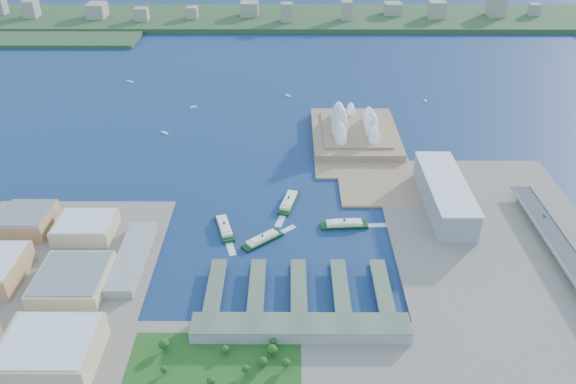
{
  "coord_description": "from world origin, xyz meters",
  "views": [
    {
      "loc": [
        4.88,
        -506.46,
        382.96
      ],
      "look_at": [
        2.58,
        89.07,
        18.0
      ],
      "focal_mm": 35.0,
      "sensor_mm": 36.0,
      "label": 1
    }
  ],
  "objects_px": {
    "toaster_building": "(444,194)",
    "ferry_a": "(224,226)",
    "opera_house": "(356,119)",
    "ferry_c": "(263,238)",
    "ferry_d": "(344,223)",
    "car_c": "(545,216)",
    "ferry_b": "(289,200)"
  },
  "relations": [
    {
      "from": "ferry_d",
      "to": "opera_house",
      "type": "bearing_deg",
      "value": -12.61
    },
    {
      "from": "car_c",
      "to": "opera_house",
      "type": "bearing_deg",
      "value": 129.74
    },
    {
      "from": "ferry_c",
      "to": "ferry_d",
      "type": "height_order",
      "value": "ferry_d"
    },
    {
      "from": "toaster_building",
      "to": "ferry_c",
      "type": "distance_m",
      "value": 232.54
    },
    {
      "from": "toaster_building",
      "to": "car_c",
      "type": "bearing_deg",
      "value": -19.85
    },
    {
      "from": "opera_house",
      "to": "car_c",
      "type": "xyz_separation_m",
      "value": [
        199.0,
        -239.35,
        -16.48
      ]
    },
    {
      "from": "opera_house",
      "to": "ferry_a",
      "type": "xyz_separation_m",
      "value": [
        -177.11,
        -246.21,
        -26.72
      ]
    },
    {
      "from": "toaster_building",
      "to": "ferry_a",
      "type": "distance_m",
      "value": 271.5
    },
    {
      "from": "ferry_b",
      "to": "ferry_d",
      "type": "xyz_separation_m",
      "value": [
        65.8,
        -50.01,
        -0.11
      ]
    },
    {
      "from": "opera_house",
      "to": "ferry_b",
      "type": "bearing_deg",
      "value": -118.13
    },
    {
      "from": "ferry_b",
      "to": "ferry_d",
      "type": "height_order",
      "value": "ferry_b"
    },
    {
      "from": "ferry_c",
      "to": "car_c",
      "type": "height_order",
      "value": "car_c"
    },
    {
      "from": "ferry_b",
      "to": "ferry_c",
      "type": "xyz_separation_m",
      "value": [
        -29.68,
        -80.38,
        -0.46
      ]
    },
    {
      "from": "ferry_b",
      "to": "car_c",
      "type": "distance_m",
      "value": 304.7
    },
    {
      "from": "ferry_d",
      "to": "car_c",
      "type": "height_order",
      "value": "car_c"
    },
    {
      "from": "car_c",
      "to": "ferry_b",
      "type": "bearing_deg",
      "value": 170.63
    },
    {
      "from": "opera_house",
      "to": "ferry_c",
      "type": "xyz_separation_m",
      "value": [
        -131.16,
        -270.17,
        -27.05
      ]
    },
    {
      "from": "opera_house",
      "to": "ferry_b",
      "type": "xyz_separation_m",
      "value": [
        -101.47,
        -189.79,
        -26.58
      ]
    },
    {
      "from": "ferry_d",
      "to": "ferry_c",
      "type": "bearing_deg",
      "value": 103.5
    },
    {
      "from": "ferry_a",
      "to": "ferry_c",
      "type": "height_order",
      "value": "ferry_a"
    },
    {
      "from": "ferry_b",
      "to": "ferry_c",
      "type": "height_order",
      "value": "ferry_b"
    },
    {
      "from": "toaster_building",
      "to": "ferry_b",
      "type": "bearing_deg",
      "value": 176.95
    },
    {
      "from": "toaster_building",
      "to": "ferry_d",
      "type": "bearing_deg",
      "value": -162.43
    },
    {
      "from": "car_c",
      "to": "ferry_a",
      "type": "bearing_deg",
      "value": -178.95
    },
    {
      "from": "ferry_a",
      "to": "ferry_b",
      "type": "relative_size",
      "value": 0.97
    },
    {
      "from": "opera_house",
      "to": "ferry_c",
      "type": "distance_m",
      "value": 301.54
    },
    {
      "from": "ferry_b",
      "to": "ferry_c",
      "type": "relative_size",
      "value": 1.09
    },
    {
      "from": "toaster_building",
      "to": "opera_house",
      "type": "bearing_deg",
      "value": 114.23
    },
    {
      "from": "opera_house",
      "to": "ferry_d",
      "type": "xyz_separation_m",
      "value": [
        -35.68,
        -239.8,
        -26.69
      ]
    },
    {
      "from": "ferry_a",
      "to": "car_c",
      "type": "bearing_deg",
      "value": -15.24
    },
    {
      "from": "ferry_c",
      "to": "car_c",
      "type": "bearing_deg",
      "value": -125.34
    },
    {
      "from": "toaster_building",
      "to": "ferry_a",
      "type": "relative_size",
      "value": 2.78
    }
  ]
}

